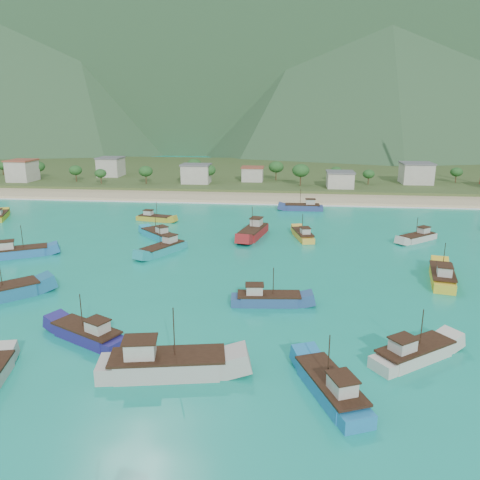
# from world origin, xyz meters

# --- Properties ---
(ground) EXTENTS (600.00, 600.00, 0.00)m
(ground) POSITION_xyz_m (0.00, 0.00, 0.00)
(ground) COLOR #0D957E
(ground) RESTS_ON ground
(beach) EXTENTS (400.00, 18.00, 1.20)m
(beach) POSITION_xyz_m (0.00, 79.00, 0.00)
(beach) COLOR beige
(beach) RESTS_ON ground
(land) EXTENTS (400.00, 110.00, 2.40)m
(land) POSITION_xyz_m (0.00, 140.00, 0.00)
(land) COLOR #385123
(land) RESTS_ON ground
(surf_line) EXTENTS (400.00, 2.50, 0.08)m
(surf_line) POSITION_xyz_m (0.00, 69.50, 0.00)
(surf_line) COLOR white
(surf_line) RESTS_ON ground
(mountains) EXTENTS (1520.00, 440.00, 260.00)m
(mountains) POSITION_xyz_m (-18.31, 403.81, 106.83)
(mountains) COLOR slate
(mountains) RESTS_ON ground
(village) EXTENTS (207.81, 28.65, 7.44)m
(village) POSITION_xyz_m (8.01, 102.27, 4.83)
(village) COLOR beige
(village) RESTS_ON ground
(vegetation) EXTENTS (277.47, 25.75, 8.20)m
(vegetation) POSITION_xyz_m (-1.84, 103.03, 5.03)
(vegetation) COLOR #235623
(vegetation) RESTS_ON ground
(boat_0) EXTENTS (9.14, 8.38, 5.67)m
(boat_0) POSITION_xyz_m (34.20, 32.33, 0.64)
(boat_0) COLOR beige
(boat_0) RESTS_ON ground
(boat_3) EXTENTS (5.03, 10.09, 5.72)m
(boat_3) POSITION_xyz_m (9.72, 31.61, 0.65)
(boat_3) COLOR gold
(boat_3) RESTS_ON ground
(boat_6) EXTENTS (10.58, 8.97, 6.38)m
(boat_6) POSITION_xyz_m (21.05, -19.27, 0.77)
(boat_6) COLOR beige
(boat_6) RESTS_ON ground
(boat_9) EXTENTS (14.03, 6.42, 7.99)m
(boat_9) POSITION_xyz_m (-5.71, -25.16, 1.06)
(boat_9) COLOR #B3AAA1
(boat_9) RESTS_ON ground
(boat_11) EXTENTS (11.13, 8.10, 6.46)m
(boat_11) POSITION_xyz_m (-44.44, 12.28, 0.78)
(boat_11) COLOR #2465A3
(boat_11) RESTS_ON ground
(boat_12) EXTENTS (10.40, 3.95, 6.01)m
(boat_12) POSITION_xyz_m (3.99, -5.45, 0.70)
(boat_12) COLOR navy
(boat_12) RESTS_ON ground
(boat_16) EXTENTS (6.21, 12.91, 7.34)m
(boat_16) POSITION_xyz_m (-1.16, 31.93, 0.94)
(boat_16) COLOR maroon
(boat_16) RESTS_ON ground
(boat_17) EXTENTS (10.76, 3.33, 6.33)m
(boat_17) POSITION_xyz_m (10.32, 62.00, 0.76)
(boat_17) COLOR navy
(boat_17) RESTS_ON ground
(boat_20) EXTENTS (6.24, 10.08, 5.73)m
(boat_20) POSITION_xyz_m (-67.58, 42.26, 0.65)
(boat_20) COLOR gold
(boat_20) RESTS_ON ground
(boat_22) EXTENTS (9.40, 4.47, 5.35)m
(boat_22) POSITION_xyz_m (-27.39, 44.63, 0.58)
(boat_22) COLOR gold
(boat_22) RESTS_ON ground
(boat_23) EXTENTS (7.25, 11.49, 6.54)m
(boat_23) POSITION_xyz_m (11.38, -27.22, 0.80)
(boat_23) COLOR #1E76B2
(boat_23) RESTS_ON ground
(boat_24) EXTENTS (7.73, 10.82, 6.26)m
(boat_24) POSITION_xyz_m (-17.67, 17.77, 0.74)
(boat_24) COLOR teal
(boat_24) RESTS_ON ground
(boat_27) EXTENTS (9.28, 9.22, 5.97)m
(boat_27) POSITION_xyz_m (-21.86, 28.33, 0.69)
(boat_27) COLOR #1C92B5
(boat_27) RESTS_ON ground
(boat_28) EXTENTS (10.82, 7.55, 6.23)m
(boat_28) POSITION_xyz_m (-17.07, -18.76, 0.74)
(boat_28) COLOR navy
(boat_28) RESTS_ON ground
(boat_29) EXTENTS (5.72, 11.92, 6.77)m
(boat_29) POSITION_xyz_m (31.76, 6.98, 0.84)
(boat_29) COLOR gold
(boat_29) RESTS_ON ground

